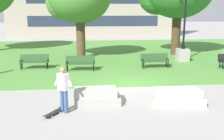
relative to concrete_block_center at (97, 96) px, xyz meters
name	(u,v)px	position (x,y,z in m)	size (l,w,h in m)	color
ground_plane	(131,87)	(1.76, 2.15, -0.31)	(140.00, 140.00, 0.00)	gray
grass_lawn	(111,54)	(1.76, 12.15, -0.30)	(40.00, 20.00, 0.02)	#4C8438
concrete_block_center	(97,96)	(0.00, 0.00, 0.00)	(1.80, 0.90, 0.64)	#9E9991
concrete_block_left	(179,97)	(3.25, -0.42, 0.00)	(1.80, 0.90, 0.64)	#BCB7B2
person_skateboarder	(63,87)	(-1.22, -0.76, 0.66)	(0.72, 0.45, 1.71)	#384C7A
skateboard	(54,113)	(-1.58, -0.98, -0.22)	(0.71, 0.97, 0.14)	black
park_bench_near_left	(34,61)	(-3.64, 6.78, 0.23)	(1.81, 0.56, 0.90)	#284723
park_bench_near_right	(80,62)	(-0.73, 5.97, 0.23)	(1.82, 0.59, 0.90)	#284723
park_bench_far_right	(155,60)	(4.04, 6.30, 0.23)	(1.82, 0.61, 0.90)	#284723
lamp_post_right	(183,47)	(6.64, 8.32, 0.73)	(1.32, 0.80, 5.04)	gray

